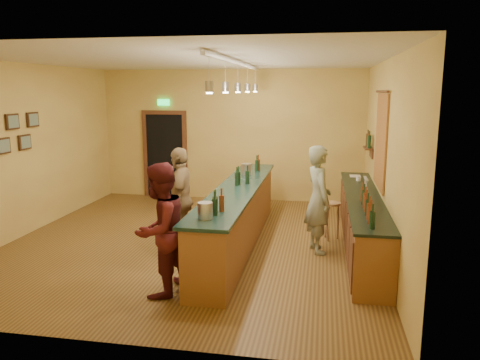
% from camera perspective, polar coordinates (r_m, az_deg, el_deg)
% --- Properties ---
extents(floor, '(7.00, 7.00, 0.00)m').
position_cam_1_polar(floor, '(8.59, -5.70, -7.49)').
color(floor, '#523517').
rests_on(floor, ground).
extents(ceiling, '(6.50, 7.00, 0.02)m').
position_cam_1_polar(ceiling, '(8.17, -6.14, 14.32)').
color(ceiling, silver).
rests_on(ceiling, wall_back).
extents(wall_back, '(6.50, 0.02, 3.20)m').
position_cam_1_polar(wall_back, '(11.61, -1.14, 5.46)').
color(wall_back, '#B88F45').
rests_on(wall_back, floor).
extents(wall_front, '(6.50, 0.02, 3.20)m').
position_cam_1_polar(wall_front, '(5.02, -16.98, -2.33)').
color(wall_front, '#B88F45').
rests_on(wall_front, floor).
extents(wall_left, '(0.02, 7.00, 3.20)m').
position_cam_1_polar(wall_left, '(9.64, -24.85, 3.32)').
color(wall_left, '#B88F45').
rests_on(wall_left, floor).
extents(wall_right, '(0.02, 7.00, 3.20)m').
position_cam_1_polar(wall_right, '(7.98, 17.17, 2.46)').
color(wall_right, '#B88F45').
rests_on(wall_right, floor).
extents(doorway, '(1.15, 0.09, 2.48)m').
position_cam_1_polar(doorway, '(12.09, -9.10, 3.28)').
color(doorway, black).
rests_on(doorway, wall_back).
extents(tapestry, '(0.03, 1.40, 1.60)m').
position_cam_1_polar(tapestry, '(8.34, 16.81, 4.56)').
color(tapestry, '#9A3B1E').
rests_on(tapestry, wall_right).
extents(bottle_shelf, '(0.17, 0.55, 0.54)m').
position_cam_1_polar(bottle_shelf, '(9.83, 15.43, 4.46)').
color(bottle_shelf, '#442814').
rests_on(bottle_shelf, wall_right).
extents(back_counter, '(0.60, 4.55, 1.27)m').
position_cam_1_polar(back_counter, '(8.35, 14.68, -4.87)').
color(back_counter, brown).
rests_on(back_counter, floor).
extents(tasting_bar, '(0.73, 5.10, 1.38)m').
position_cam_1_polar(tasting_bar, '(8.24, -0.26, -3.85)').
color(tasting_bar, brown).
rests_on(tasting_bar, floor).
extents(pendant_track, '(0.11, 4.60, 0.50)m').
position_cam_1_polar(pendant_track, '(7.97, -0.26, 12.90)').
color(pendant_track, silver).
rests_on(pendant_track, ceiling).
extents(bartender, '(0.63, 0.77, 1.82)m').
position_cam_1_polar(bartender, '(7.93, 9.53, -2.35)').
color(bartender, gray).
rests_on(bartender, floor).
extents(customer_a, '(0.91, 1.03, 1.79)m').
position_cam_1_polar(customer_a, '(6.28, -9.74, -6.04)').
color(customer_a, '#59191E').
rests_on(customer_a, floor).
extents(customer_b, '(0.62, 1.10, 1.77)m').
position_cam_1_polar(customer_b, '(8.01, -7.23, -2.32)').
color(customer_b, '#997A51').
rests_on(customer_b, floor).
extents(bar_stool, '(0.34, 0.34, 0.70)m').
position_cam_1_polar(bar_stool, '(8.70, 11.05, -3.63)').
color(bar_stool, '#8E5D40').
rests_on(bar_stool, floor).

